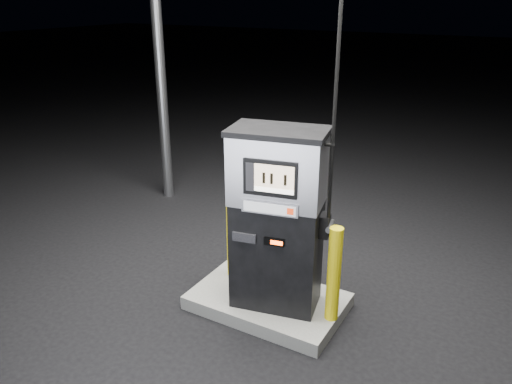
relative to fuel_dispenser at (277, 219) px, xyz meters
The scene contains 5 objects.
ground 1.12m from the fuel_dispenser, 157.45° to the left, with size 80.00×80.00×0.00m, color black.
pump_island 1.05m from the fuel_dispenser, 157.45° to the left, with size 1.60×1.00×0.15m, color #63635F.
fuel_dispenser is the anchor object (origin of this frame).
bollard_left 0.90m from the fuel_dispenser, 161.11° to the left, with size 0.12×0.12×0.89m, color yellow.
bollard_right 0.77m from the fuel_dispenser, ahead, with size 0.13×0.13×1.00m, color yellow.
Camera 1 is at (2.17, -4.03, 3.19)m, focal length 35.00 mm.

